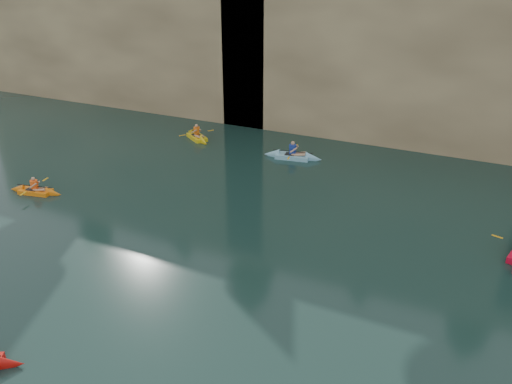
% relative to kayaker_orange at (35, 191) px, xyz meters
% --- Properties ---
extents(cliff, '(70.00, 16.00, 12.00)m').
position_rel_kayaker_orange_xyz_m(cliff, '(12.83, 22.57, 5.87)').
color(cliff, tan).
rests_on(cliff, ground).
extents(cliff_slab_west, '(26.00, 2.40, 10.56)m').
position_rel_kayaker_orange_xyz_m(cliff_slab_west, '(-7.17, 15.17, 5.15)').
color(cliff_slab_west, tan).
rests_on(cliff_slab_west, ground).
extents(cliff_slab_center, '(24.00, 2.40, 11.40)m').
position_rel_kayaker_orange_xyz_m(cliff_slab_center, '(14.83, 15.17, 5.57)').
color(cliff_slab_center, tan).
rests_on(cliff_slab_center, ground).
extents(sea_cave_west, '(4.50, 1.00, 4.00)m').
position_rel_kayaker_orange_xyz_m(sea_cave_west, '(-5.17, 14.52, 1.87)').
color(sea_cave_west, black).
rests_on(sea_cave_west, ground).
extents(sea_cave_center, '(3.50, 1.00, 3.20)m').
position_rel_kayaker_orange_xyz_m(sea_cave_center, '(8.83, 14.52, 1.47)').
color(sea_cave_center, black).
rests_on(sea_cave_center, ground).
extents(kayaker_orange, '(2.89, 2.11, 1.07)m').
position_rel_kayaker_orange_xyz_m(kayaker_orange, '(0.00, 0.00, 0.00)').
color(kayaker_orange, orange).
rests_on(kayaker_orange, ground).
extents(kayaker_yellow, '(2.84, 2.29, 1.21)m').
position_rel_kayaker_orange_xyz_m(kayaker_yellow, '(2.84, 10.38, 0.02)').
color(kayaker_yellow, gold).
rests_on(kayaker_yellow, ground).
extents(kayaker_ltblue_mid, '(3.48, 2.51, 1.30)m').
position_rel_kayaker_orange_xyz_m(kayaker_ltblue_mid, '(9.61, 9.77, 0.03)').
color(kayaker_ltblue_mid, '#7BB9CF').
rests_on(kayaker_ltblue_mid, ground).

